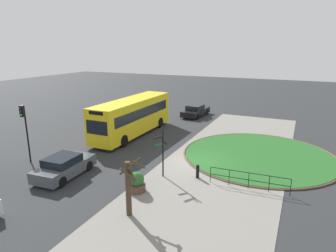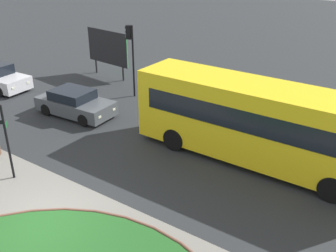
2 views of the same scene
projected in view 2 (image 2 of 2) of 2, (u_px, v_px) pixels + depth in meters
The scene contains 6 objects.
ground at pixel (45, 225), 12.90m from camera, with size 120.00×120.00×0.00m, color #282B2D.
signpost_directional at pixel (5, 136), 14.73m from camera, with size 0.69×0.90×3.12m.
bus_yellow at pixel (259, 122), 15.88m from camera, with size 10.54×2.57×3.34m.
car_far_lane at pixel (75, 103), 20.77m from camera, with size 4.31×2.11×1.38m.
traffic_light_near at pixel (131, 45), 22.33m from camera, with size 0.48×0.31×4.17m.
billboard_left at pixel (108, 48), 26.10m from camera, with size 3.68×0.51×3.14m.
Camera 2 is at (9.16, -6.18, 8.44)m, focal length 42.15 mm.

